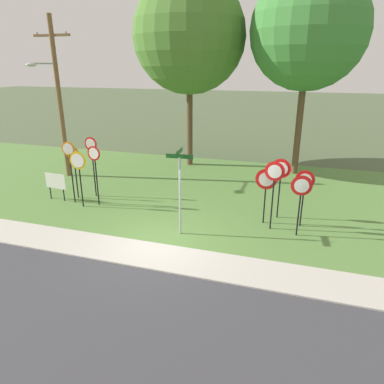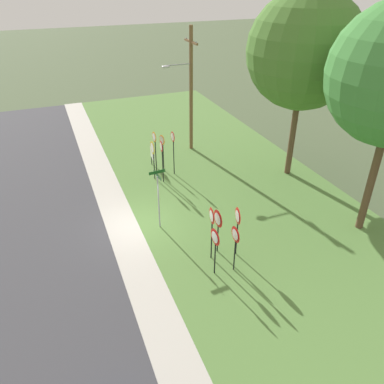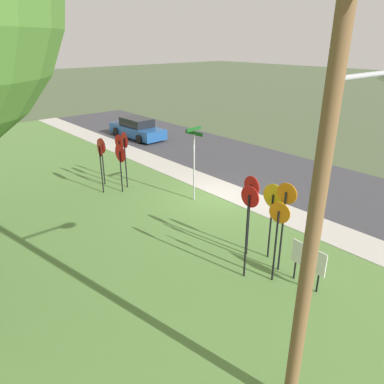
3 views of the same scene
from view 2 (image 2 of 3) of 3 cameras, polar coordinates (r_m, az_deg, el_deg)
ground_plane at (r=19.44m, az=-8.03°, el=-5.11°), size 160.00×160.00×0.00m
road_asphalt at (r=19.24m, az=-22.10°, el=-7.84°), size 44.00×6.40×0.01m
sidewalk_strip at (r=19.31m, az=-10.34°, el=-5.51°), size 44.00×1.60×0.06m
grass_median at (r=21.27m, az=7.77°, el=-1.60°), size 44.00×12.00×0.04m
stop_sign_near_left at (r=22.76m, az=-5.94°, el=6.02°), size 0.77×0.09×2.48m
stop_sign_near_right at (r=23.34m, az=-5.63°, el=7.13°), size 0.62×0.11×2.79m
stop_sign_far_left at (r=23.20m, az=-2.87°, el=7.15°), size 0.61×0.09×2.83m
stop_sign_far_center at (r=22.32m, az=-4.58°, el=5.83°), size 0.62×0.11×2.67m
stop_sign_far_right at (r=23.75m, az=-4.47°, el=6.96°), size 0.60×0.14×2.44m
yield_sign_near_left at (r=16.67m, az=3.89°, el=-4.52°), size 0.81×0.11×2.22m
yield_sign_near_right at (r=16.08m, az=2.96°, el=-4.48°), size 0.73×0.13×2.64m
yield_sign_far_left at (r=15.44m, az=3.47°, el=-7.46°), size 0.74×0.11×2.29m
yield_sign_far_right at (r=15.71m, az=6.51°, el=-7.05°), size 0.71×0.10×2.24m
yield_sign_center at (r=16.48m, az=6.86°, el=-4.29°), size 0.76×0.17×2.47m
street_name_post at (r=18.20m, az=-5.10°, el=-0.41°), size 0.96×0.81×3.17m
utility_pole at (r=26.08m, az=-0.44°, el=15.61°), size 2.10×2.12×8.26m
notice_board at (r=24.67m, az=-5.99°, el=5.53°), size 1.10×0.11×1.25m
oak_tree_left at (r=22.61m, az=16.63°, el=19.69°), size 6.34×6.34×10.57m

